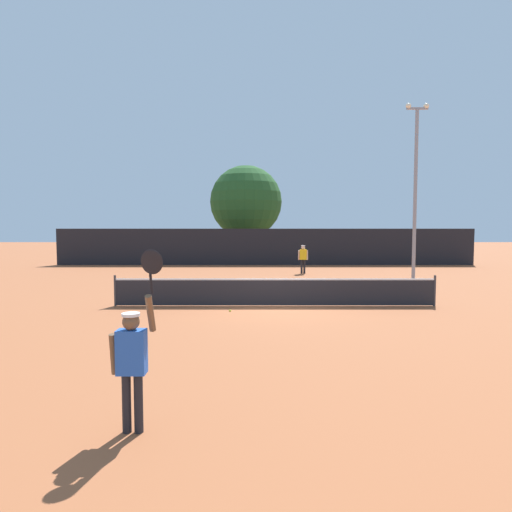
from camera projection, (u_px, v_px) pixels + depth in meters
The scene contains 9 objects.
ground_plane at pixel (276, 306), 15.32m from camera, with size 120.00×120.00×0.00m, color #9E5633.
tennis_net at pixel (276, 291), 15.29m from camera, with size 11.13×0.08×1.07m.
perimeter_fence at pixel (266, 247), 31.28m from camera, with size 29.50×0.12×2.57m, color black.
player_serving at pixel (134, 354), 5.89m from camera, with size 0.67×0.39×2.46m.
player_receiving at pixel (304, 256), 25.64m from camera, with size 0.57×0.24×1.64m.
tennis_ball at pixel (231, 311), 14.30m from camera, with size 0.07×0.07×0.07m, color #CCE033.
light_pole at pixel (417, 181), 22.70m from camera, with size 1.18×0.28×8.99m.
large_tree at pixel (247, 202), 36.76m from camera, with size 5.97×5.97×7.76m.
parked_car_near at pixel (288, 248), 40.20m from camera, with size 2.47×4.43×1.69m.
Camera 1 is at (-0.65, -15.17, 2.77)m, focal length 31.08 mm.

